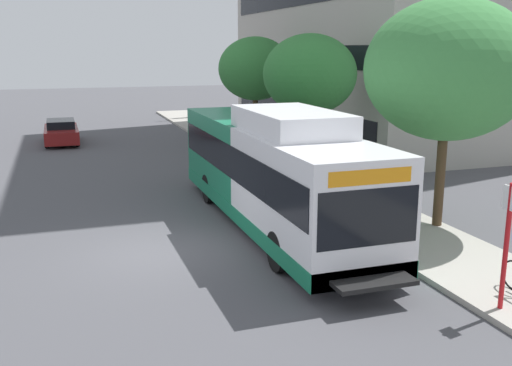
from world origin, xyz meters
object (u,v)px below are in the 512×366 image
object	(u,v)px
transit_bus	(273,171)
street_tree_mid_block	(310,74)
street_tree_near_stop	(448,70)
street_tree_far_block	(255,69)
bus_stop_sign_pole	(507,237)
parked_car_far_lane	(61,132)

from	to	relation	value
transit_bus	street_tree_mid_block	size ratio (longest dim) A/B	2.13
street_tree_near_stop	street_tree_mid_block	xyz separation A→B (m)	(-0.33, 8.75, -0.48)
street_tree_mid_block	street_tree_far_block	xyz separation A→B (m)	(0.04, 7.23, -0.01)
street_tree_mid_block	transit_bus	bearing A→B (deg)	-121.50
street_tree_near_stop	street_tree_far_block	xyz separation A→B (m)	(-0.29, 15.98, -0.49)
transit_bus	street_tree_mid_block	distance (m)	8.39
transit_bus	street_tree_mid_block	world-z (taller)	street_tree_mid_block
transit_bus	bus_stop_sign_pole	bearing A→B (deg)	-72.48
transit_bus	street_tree_near_stop	xyz separation A→B (m)	(4.52, -1.92, 2.97)
bus_stop_sign_pole	street_tree_near_stop	size ratio (longest dim) A/B	0.40
street_tree_near_stop	parked_car_far_lane	bearing A→B (deg)	116.79
bus_stop_sign_pole	transit_bus	bearing A→B (deg)	107.52
street_tree_mid_block	parked_car_far_lane	bearing A→B (deg)	130.50
street_tree_mid_block	street_tree_far_block	size ratio (longest dim) A/B	1.00
street_tree_far_block	parked_car_far_lane	distance (m)	11.56
street_tree_far_block	parked_car_far_lane	world-z (taller)	street_tree_far_block
street_tree_near_stop	parked_car_far_lane	xyz separation A→B (m)	(-10.34, 20.47, -4.02)
bus_stop_sign_pole	street_tree_far_block	bearing A→B (deg)	84.71
transit_bus	parked_car_far_lane	size ratio (longest dim) A/B	2.72
bus_stop_sign_pole	street_tree_near_stop	bearing A→B (deg)	66.77
street_tree_far_block	street_tree_near_stop	bearing A→B (deg)	-88.96
transit_bus	parked_car_far_lane	bearing A→B (deg)	107.42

